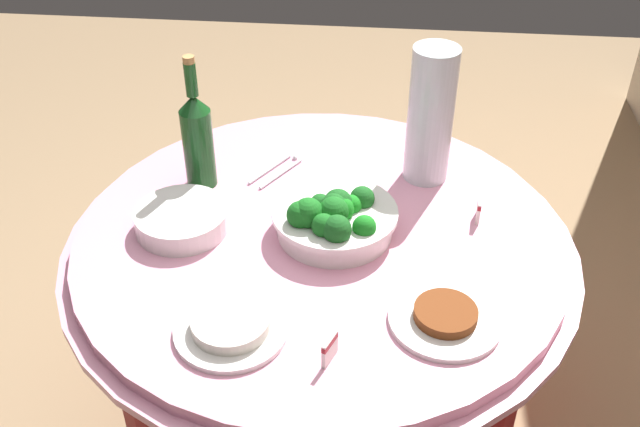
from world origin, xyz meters
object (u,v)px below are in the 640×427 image
(broccoli_bowl, at_px, (334,218))
(food_plate_stir_fry, at_px, (445,317))
(serving_tongs, at_px, (277,170))
(label_placard_front, at_px, (330,348))
(label_placard_mid, at_px, (479,208))
(food_plate_rice, at_px, (231,326))
(wine_bottle, at_px, (197,138))
(plate_stack, at_px, (182,219))
(decorative_fruit_vase, at_px, (430,123))

(broccoli_bowl, height_order, food_plate_stir_fry, broccoli_bowl)
(serving_tongs, bearing_deg, label_placard_front, 16.98)
(serving_tongs, bearing_deg, label_placard_mid, 72.85)
(broccoli_bowl, bearing_deg, serving_tongs, -146.25)
(label_placard_front, relative_size, label_placard_mid, 1.00)
(food_plate_rice, relative_size, food_plate_stir_fry, 1.00)
(food_plate_stir_fry, relative_size, label_placard_mid, 4.00)
(wine_bottle, relative_size, food_plate_stir_fry, 1.53)
(food_plate_stir_fry, distance_m, label_placard_mid, 0.36)
(food_plate_stir_fry, xyz_separation_m, label_placard_mid, (-0.34, 0.09, 0.02))
(plate_stack, height_order, wine_bottle, wine_bottle)
(decorative_fruit_vase, height_order, serving_tongs, decorative_fruit_vase)
(label_placard_front, bearing_deg, wine_bottle, -146.31)
(food_plate_stir_fry, bearing_deg, serving_tongs, -141.01)
(plate_stack, distance_m, label_placard_front, 0.51)
(broccoli_bowl, height_order, label_placard_mid, broccoli_bowl)
(label_placard_front, bearing_deg, food_plate_stir_fry, 119.11)
(broccoli_bowl, relative_size, food_plate_stir_fry, 1.27)
(wine_bottle, xyz_separation_m, label_placard_mid, (0.08, 0.66, -0.10))
(broccoli_bowl, distance_m, food_plate_stir_fry, 0.35)
(food_plate_stir_fry, distance_m, label_placard_front, 0.24)
(plate_stack, relative_size, label_placard_mid, 3.82)
(serving_tongs, bearing_deg, broccoli_bowl, 33.75)
(decorative_fruit_vase, relative_size, label_placard_mid, 6.18)
(plate_stack, xyz_separation_m, decorative_fruit_vase, (-0.27, 0.55, 0.12))
(broccoli_bowl, bearing_deg, food_plate_stir_fry, 43.48)
(plate_stack, height_order, label_placard_mid, label_placard_mid)
(food_plate_rice, xyz_separation_m, food_plate_stir_fry, (-0.07, 0.41, -0.00))
(broccoli_bowl, distance_m, plate_stack, 0.34)
(food_plate_stir_fry, height_order, label_placard_mid, label_placard_mid)
(label_placard_front, bearing_deg, decorative_fruit_vase, 163.92)
(wine_bottle, xyz_separation_m, decorative_fruit_vase, (-0.09, 0.55, 0.02))
(broccoli_bowl, distance_m, label_placard_mid, 0.34)
(food_plate_stir_fry, relative_size, label_placard_front, 4.00)
(broccoli_bowl, xyz_separation_m, label_placard_mid, (-0.09, 0.32, -0.02))
(plate_stack, xyz_separation_m, serving_tongs, (-0.25, 0.18, -0.02))
(food_plate_stir_fry, bearing_deg, plate_stack, -112.65)
(decorative_fruit_vase, height_order, food_plate_stir_fry, decorative_fruit_vase)
(broccoli_bowl, relative_size, food_plate_rice, 1.27)
(broccoli_bowl, xyz_separation_m, serving_tongs, (-0.25, -0.16, -0.04))
(broccoli_bowl, xyz_separation_m, plate_stack, (0.01, -0.34, -0.02))
(wine_bottle, bearing_deg, food_plate_rice, 19.01)
(broccoli_bowl, height_order, decorative_fruit_vase, decorative_fruit_vase)
(serving_tongs, bearing_deg, food_plate_rice, -0.58)
(wine_bottle, xyz_separation_m, food_plate_rice, (0.49, 0.17, -0.11))
(broccoli_bowl, height_order, serving_tongs, broccoli_bowl)
(broccoli_bowl, height_order, food_plate_rice, broccoli_bowl)
(food_plate_rice, bearing_deg, wine_bottle, -160.99)
(decorative_fruit_vase, bearing_deg, food_plate_stir_fry, 3.43)
(wine_bottle, relative_size, serving_tongs, 2.10)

